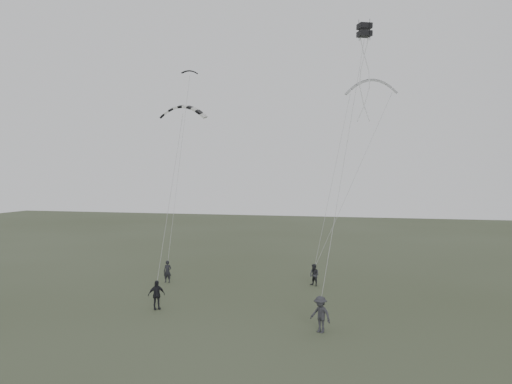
% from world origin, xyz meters
% --- Properties ---
extents(ground, '(140.00, 140.00, 0.00)m').
position_xyz_m(ground, '(0.00, 0.00, 0.00)').
color(ground, '#373F28').
rests_on(ground, ground).
extents(flyer_left, '(0.65, 0.45, 1.68)m').
position_xyz_m(flyer_left, '(-6.44, 6.69, 0.84)').
color(flyer_left, black).
rests_on(flyer_left, ground).
extents(flyer_right, '(1.00, 0.94, 1.62)m').
position_xyz_m(flyer_right, '(4.65, 8.25, 0.81)').
color(flyer_right, '#25262B').
rests_on(flyer_right, ground).
extents(flyer_center, '(1.08, 1.01, 1.79)m').
position_xyz_m(flyer_center, '(-3.92, -0.55, 0.89)').
color(flyer_center, black).
rests_on(flyer_center, ground).
extents(flyer_far, '(1.42, 1.23, 1.91)m').
position_xyz_m(flyer_far, '(6.38, -2.59, 0.96)').
color(flyer_far, '#29292E').
rests_on(flyer_far, ground).
extents(kite_dark_small, '(1.45, 1.11, 0.56)m').
position_xyz_m(kite_dark_small, '(-6.44, 11.49, 17.08)').
color(kite_dark_small, black).
rests_on(kite_dark_small, flyer_left).
extents(kite_pale_large, '(4.30, 1.46, 1.87)m').
position_xyz_m(kite_pale_large, '(8.54, 14.10, 16.08)').
color(kite_pale_large, '#9B9DA0').
rests_on(kite_pale_large, flyer_right).
extents(kite_striped, '(3.33, 1.66, 1.38)m').
position_xyz_m(kite_striped, '(-3.79, 3.51, 12.93)').
color(kite_striped, black).
rests_on(kite_striped, flyer_center).
extents(kite_box, '(0.97, 0.99, 0.79)m').
position_xyz_m(kite_box, '(8.39, 1.35, 16.65)').
color(kite_box, black).
rests_on(kite_box, flyer_far).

